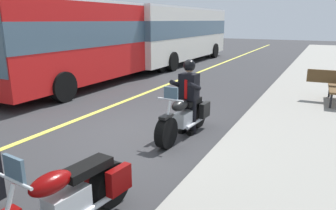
{
  "coord_description": "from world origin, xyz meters",
  "views": [
    {
      "loc": [
        6.0,
        3.82,
        2.59
      ],
      "look_at": [
        -0.1,
        0.74,
        0.75
      ],
      "focal_mm": 33.76,
      "sensor_mm": 36.0,
      "label": 1
    }
  ],
  "objects_px": {
    "motorcycle_main": "(185,117)",
    "rider_main": "(189,90)",
    "motorcycle_parked": "(70,199)",
    "bus_far": "(101,37)",
    "bus_near": "(178,32)"
  },
  "relations": [
    {
      "from": "motorcycle_main",
      "to": "bus_near",
      "type": "xyz_separation_m",
      "value": [
        -11.68,
        -5.65,
        1.42
      ]
    },
    {
      "from": "motorcycle_main",
      "to": "motorcycle_parked",
      "type": "relative_size",
      "value": 1.0
    },
    {
      "from": "bus_far",
      "to": "motorcycle_main",
      "type": "bearing_deg",
      "value": 52.09
    },
    {
      "from": "bus_far",
      "to": "bus_near",
      "type": "bearing_deg",
      "value": 177.4
    },
    {
      "from": "motorcycle_parked",
      "to": "bus_far",
      "type": "height_order",
      "value": "bus_far"
    },
    {
      "from": "motorcycle_parked",
      "to": "bus_near",
      "type": "relative_size",
      "value": 0.2
    },
    {
      "from": "bus_far",
      "to": "motorcycle_parked",
      "type": "bearing_deg",
      "value": 35.84
    },
    {
      "from": "motorcycle_main",
      "to": "motorcycle_parked",
      "type": "distance_m",
      "value": 3.79
    },
    {
      "from": "rider_main",
      "to": "bus_far",
      "type": "distance_m",
      "value": 7.5
    },
    {
      "from": "bus_near",
      "to": "bus_far",
      "type": "height_order",
      "value": "same"
    },
    {
      "from": "bus_near",
      "to": "motorcycle_main",
      "type": "bearing_deg",
      "value": 25.82
    },
    {
      "from": "motorcycle_parked",
      "to": "motorcycle_main",
      "type": "bearing_deg",
      "value": -178.09
    },
    {
      "from": "motorcycle_main",
      "to": "motorcycle_parked",
      "type": "xyz_separation_m",
      "value": [
        3.79,
        0.13,
        0.0
      ]
    },
    {
      "from": "motorcycle_main",
      "to": "rider_main",
      "type": "relative_size",
      "value": 1.27
    },
    {
      "from": "motorcycle_main",
      "to": "bus_far",
      "type": "distance_m",
      "value": 7.7
    }
  ]
}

